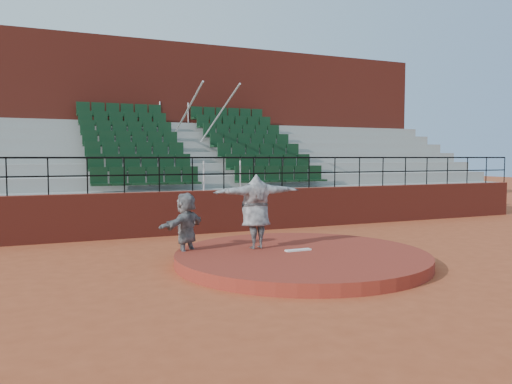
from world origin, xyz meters
The scene contains 9 objects.
ground centered at (0.00, 0.00, 0.00)m, with size 90.00×90.00×0.00m, color #A64625.
pitchers_mound centered at (0.00, 0.00, 0.12)m, with size 5.50×5.50×0.25m, color maroon.
pitching_rubber centered at (0.00, 0.15, 0.27)m, with size 0.60×0.15×0.03m, color white.
boundary_wall centered at (0.00, 5.00, 0.65)m, with size 24.00×0.30×1.30m, color maroon.
wall_railing centered at (0.00, 5.00, 2.03)m, with size 24.04×0.05×1.03m.
seating_deck centered at (0.00, 8.65, 1.44)m, with size 24.00×5.97×4.63m.
press_box_facade centered at (0.00, 12.60, 3.55)m, with size 24.00×3.00×7.10m, color maroon.
pitcher centered at (-0.74, 0.80, 1.09)m, with size 2.06×0.56×1.68m, color black.
fielder centered at (-2.25, 1.22, 0.77)m, with size 1.42×0.45×1.54m, color black.
Camera 1 is at (-5.17, -9.48, 2.31)m, focal length 35.00 mm.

